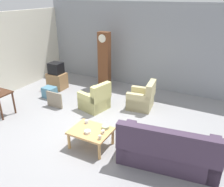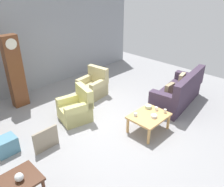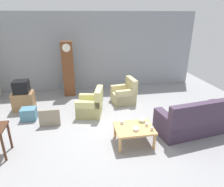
# 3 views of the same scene
# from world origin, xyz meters

# --- Properties ---
(ground_plane) EXTENTS (10.40, 10.40, 0.00)m
(ground_plane) POSITION_xyz_m (0.00, 0.00, 0.00)
(ground_plane) COLOR gray
(garage_door_wall) EXTENTS (8.40, 0.16, 3.20)m
(garage_door_wall) POSITION_xyz_m (0.00, 3.60, 1.60)
(garage_door_wall) COLOR gray
(garage_door_wall) RESTS_ON ground_plane
(couch_floral) EXTENTS (2.20, 1.16, 1.04)m
(couch_floral) POSITION_xyz_m (2.18, -0.60, 0.35)
(couch_floral) COLOR #423347
(couch_floral) RESTS_ON ground_plane
(armchair_olive_near) EXTENTS (0.95, 0.92, 0.92)m
(armchair_olive_near) POSITION_xyz_m (-0.59, 0.94, 0.31)
(armchair_olive_near) COLOR #CCC67A
(armchair_olive_near) RESTS_ON ground_plane
(armchair_olive_far) EXTENTS (0.88, 0.85, 0.92)m
(armchair_olive_far) POSITION_xyz_m (0.71, 1.71, 0.31)
(armchair_olive_far) COLOR tan
(armchair_olive_far) RESTS_ON ground_plane
(coffee_table_wood) EXTENTS (0.96, 0.76, 0.46)m
(coffee_table_wood) POSITION_xyz_m (0.36, -0.80, 0.39)
(coffee_table_wood) COLOR tan
(coffee_table_wood) RESTS_ON ground_plane
(grandfather_clock) EXTENTS (0.44, 0.30, 2.15)m
(grandfather_clock) POSITION_xyz_m (-1.30, 2.82, 1.08)
(grandfather_clock) COLOR brown
(grandfather_clock) RESTS_ON ground_plane
(tv_stand_cabinet) EXTENTS (0.68, 0.52, 0.62)m
(tv_stand_cabinet) POSITION_xyz_m (-2.83, 1.76, 0.31)
(tv_stand_cabinet) COLOR #997047
(tv_stand_cabinet) RESTS_ON ground_plane
(tv_crt) EXTENTS (0.48, 0.44, 0.42)m
(tv_crt) POSITION_xyz_m (-2.83, 1.76, 0.83)
(tv_crt) COLOR black
(tv_crt) RESTS_ON tv_stand_cabinet
(framed_picture_leaning) EXTENTS (0.60, 0.05, 0.53)m
(framed_picture_leaning) POSITION_xyz_m (-1.83, 0.42, 0.26)
(framed_picture_leaning) COLOR gray
(framed_picture_leaning) RESTS_ON ground_plane
(storage_box_blue) EXTENTS (0.45, 0.36, 0.38)m
(storage_box_blue) POSITION_xyz_m (-2.52, 0.95, 0.19)
(storage_box_blue) COLOR teal
(storage_box_blue) RESTS_ON ground_plane
(cup_white_porcelain) EXTENTS (0.08, 0.08, 0.09)m
(cup_white_porcelain) POSITION_xyz_m (0.69, -0.79, 0.50)
(cup_white_porcelain) COLOR white
(cup_white_porcelain) RESTS_ON coffee_table_wood
(cup_blue_rimmed) EXTENTS (0.09, 0.09, 0.08)m
(cup_blue_rimmed) POSITION_xyz_m (0.10, -0.58, 0.50)
(cup_blue_rimmed) COLOR silver
(cup_blue_rimmed) RESTS_ON coffee_table_wood
(cup_cream_tall) EXTENTS (0.07, 0.07, 0.10)m
(cup_cream_tall) POSITION_xyz_m (0.75, -1.02, 0.51)
(cup_cream_tall) COLOR beige
(cup_cream_tall) RESTS_ON coffee_table_wood
(bowl_white_stacked) EXTENTS (0.15, 0.15, 0.07)m
(bowl_white_stacked) POSITION_xyz_m (0.37, -0.94, 0.49)
(bowl_white_stacked) COLOR white
(bowl_white_stacked) RESTS_ON coffee_table_wood
(bowl_shallow_green) EXTENTS (0.18, 0.18, 0.07)m
(bowl_shallow_green) POSITION_xyz_m (0.64, -0.57, 0.50)
(bowl_shallow_green) COLOR #B2C69E
(bowl_shallow_green) RESTS_ON coffee_table_wood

